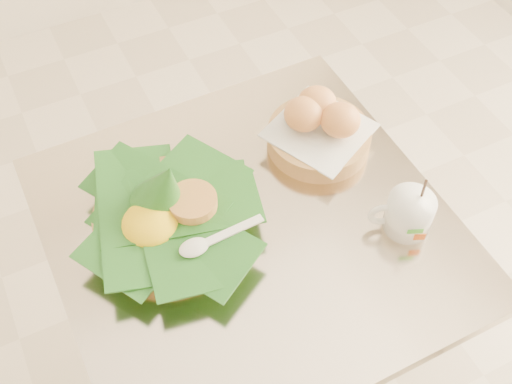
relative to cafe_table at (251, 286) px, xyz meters
name	(u,v)px	position (x,y,z in m)	size (l,w,h in m)	color
cafe_table	(251,286)	(0.00, 0.00, 0.00)	(0.71, 0.71, 0.75)	gray
rice_basket	(167,212)	(-0.13, 0.06, 0.27)	(0.33, 0.33, 0.17)	tan
bread_basket	(319,128)	(0.21, 0.12, 0.26)	(0.23, 0.23, 0.11)	tan
coffee_mug	(408,213)	(0.25, -0.12, 0.26)	(0.11, 0.09, 0.15)	white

